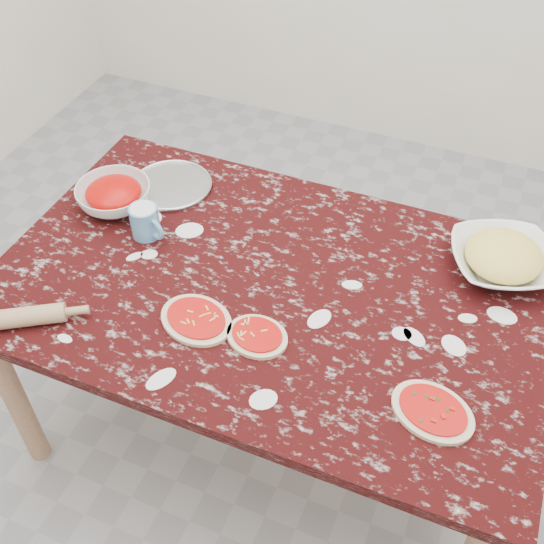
{
  "coord_description": "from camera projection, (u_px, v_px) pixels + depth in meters",
  "views": [
    {
      "loc": [
        0.51,
        -1.22,
        2.13
      ],
      "look_at": [
        0.0,
        0.0,
        0.8
      ],
      "focal_mm": 43.74,
      "sensor_mm": 36.0,
      "label": 1
    }
  ],
  "objects": [
    {
      "name": "pizza_left",
      "position": [
        196.0,
        320.0,
        1.81
      ],
      "size": [
        0.25,
        0.21,
        0.02
      ],
      "color": "beige",
      "rests_on": "worktable"
    },
    {
      "name": "ground",
      "position": [
        272.0,
        425.0,
        2.44
      ],
      "size": [
        4.0,
        4.0,
        0.0
      ],
      "primitive_type": "plane",
      "color": "gray"
    },
    {
      "name": "rolling_pin",
      "position": [
        14.0,
        318.0,
        1.78
      ],
      "size": [
        0.26,
        0.19,
        0.05
      ],
      "primitive_type": "cylinder",
      "rotation": [
        0.0,
        1.57,
        0.56
      ],
      "color": "tan",
      "rests_on": "worktable"
    },
    {
      "name": "pizza_right",
      "position": [
        433.0,
        411.0,
        1.6
      ],
      "size": [
        0.25,
        0.21,
        0.02
      ],
      "color": "beige",
      "rests_on": "worktable"
    },
    {
      "name": "pizza_tray",
      "position": [
        171.0,
        186.0,
        2.23
      ],
      "size": [
        0.34,
        0.34,
        0.01
      ],
      "primitive_type": "cylinder",
      "rotation": [
        0.0,
        0.0,
        -0.32
      ],
      "color": "#B2B2B7",
      "rests_on": "worktable"
    },
    {
      "name": "sauce_bowl",
      "position": [
        114.0,
        196.0,
        2.14
      ],
      "size": [
        0.3,
        0.3,
        0.08
      ],
      "primitive_type": "imported",
      "rotation": [
        0.0,
        0.0,
        0.28
      ],
      "color": "white",
      "rests_on": "worktable"
    },
    {
      "name": "worktable",
      "position": [
        272.0,
        303.0,
        1.97
      ],
      "size": [
        1.6,
        1.0,
        0.75
      ],
      "color": "black",
      "rests_on": "ground"
    },
    {
      "name": "pizza_mid",
      "position": [
        257.0,
        336.0,
        1.77
      ],
      "size": [
        0.19,
        0.16,
        0.02
      ],
      "color": "beige",
      "rests_on": "worktable"
    },
    {
      "name": "flour_mug",
      "position": [
        146.0,
        222.0,
        2.02
      ],
      "size": [
        0.13,
        0.09,
        0.1
      ],
      "color": "#5893C4",
      "rests_on": "worktable"
    },
    {
      "name": "cheese_bowl",
      "position": [
        502.0,
        261.0,
        1.93
      ],
      "size": [
        0.39,
        0.39,
        0.07
      ],
      "primitive_type": "imported",
      "rotation": [
        0.0,
        0.0,
        0.38
      ],
      "color": "white",
      "rests_on": "worktable"
    }
  ]
}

